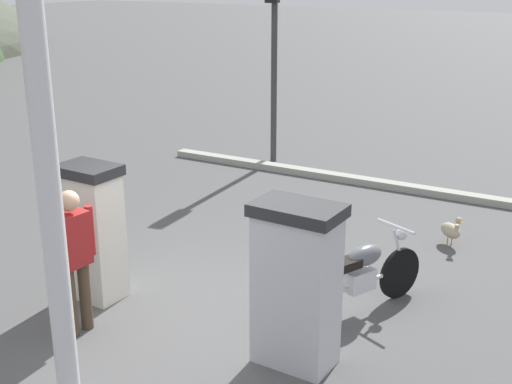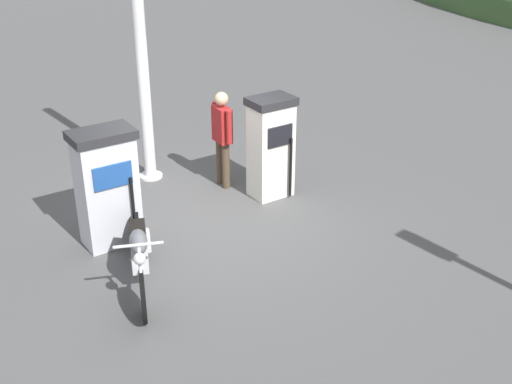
# 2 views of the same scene
# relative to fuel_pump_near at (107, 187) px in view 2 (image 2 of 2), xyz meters

# --- Properties ---
(ground_plane) EXTENTS (120.00, 120.00, 0.00)m
(ground_plane) POSITION_rel_fuel_pump_near_xyz_m (0.22, 1.35, -0.85)
(ground_plane) COLOR #4C4C4C
(fuel_pump_near) EXTENTS (0.58, 0.84, 1.67)m
(fuel_pump_near) POSITION_rel_fuel_pump_near_xyz_m (0.00, 0.00, 0.00)
(fuel_pump_near) COLOR silver
(fuel_pump_near) RESTS_ON ground
(fuel_pump_far) EXTENTS (0.55, 0.69, 1.63)m
(fuel_pump_far) POSITION_rel_fuel_pump_near_xyz_m (0.00, 2.70, -0.02)
(fuel_pump_far) COLOR silver
(fuel_pump_far) RESTS_ON ground
(motorcycle_near_pump) EXTENTS (1.93, 0.94, 0.95)m
(motorcycle_near_pump) POSITION_rel_fuel_pump_near_xyz_m (1.24, -0.12, -0.37)
(motorcycle_near_pump) COLOR black
(motorcycle_near_pump) RESTS_ON ground
(attendant_person) EXTENTS (0.57, 0.23, 1.61)m
(attendant_person) POSITION_rel_fuel_pump_near_xyz_m (-0.72, 2.25, 0.07)
(attendant_person) COLOR #473828
(attendant_person) RESTS_ON ground
(canopy_support_pole) EXTENTS (0.40, 0.40, 4.36)m
(canopy_support_pole) POSITION_rel_fuel_pump_near_xyz_m (-1.69, 1.38, 1.26)
(canopy_support_pole) COLOR silver
(canopy_support_pole) RESTS_ON ground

